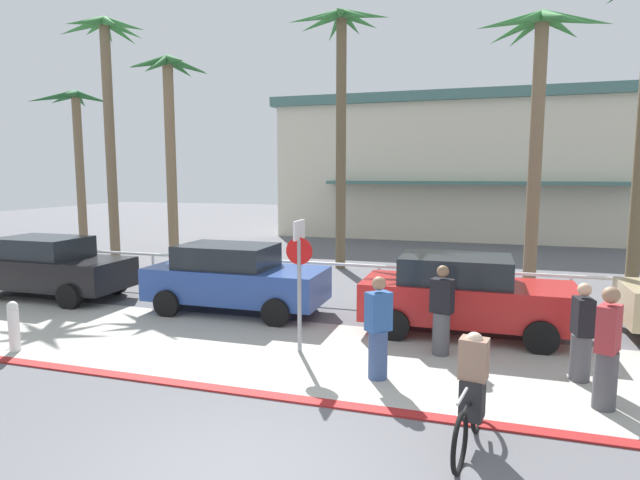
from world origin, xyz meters
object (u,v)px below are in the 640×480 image
Objects in this scene: palm_tree_2 at (170,107)px; pedestrian_2 at (378,332)px; pedestrian_3 at (607,353)px; car_red_2 at (464,294)px; cyclist_black_0 at (472,393)px; stop_sign_bike_lane at (299,267)px; palm_tree_3 at (340,73)px; pedestrian_0 at (442,314)px; pedestrian_1 at (582,337)px; car_black_0 at (49,267)px; palm_tree_1 at (107,81)px; bollard_1 at (14,326)px; car_blue_1 at (234,278)px; palm_tree_0 at (77,134)px; palm_tree_4 at (539,79)px.

pedestrian_2 is (9.04, -8.05, -4.93)m from palm_tree_2.
palm_tree_2 is 15.67m from pedestrian_3.
car_red_2 is 2.44× the size of cyclist_black_0.
pedestrian_2 is at bearing -27.05° from stop_sign_bike_lane.
palm_tree_3 is 5.25× the size of pedestrian_0.
car_black_0 is at bearing 170.38° from pedestrian_1.
palm_tree_3 is (8.25, 1.89, 0.15)m from palm_tree_1.
pedestrian_3 is at bearing -81.56° from pedestrian_1.
cyclist_black_0 is 1.08× the size of pedestrian_1.
palm_tree_1 is 1.20× the size of palm_tree_2.
pedestrian_1 is (10.19, 1.62, 0.25)m from bollard_1.
stop_sign_bike_lane is 1.47× the size of pedestrian_0.
stop_sign_bike_lane is 10.63m from palm_tree_3.
car_blue_1 and car_red_2 have the same top height.
palm_tree_0 reaches higher than stop_sign_bike_lane.
palm_tree_1 is 5.21× the size of pedestrian_0.
bollard_1 is at bearing -163.25° from stop_sign_bike_lane.
palm_tree_1 is at bearing 154.18° from pedestrian_1.
palm_tree_4 is (14.53, -0.69, -0.81)m from palm_tree_1.
palm_tree_3 is at bearing 123.70° from car_red_2.
palm_tree_0 is at bearing 152.94° from pedestrian_1.
pedestrian_2 is (-1.53, 1.79, 0.12)m from cyclist_black_0.
pedestrian_0 reaches higher than bollard_1.
palm_tree_1 is 5.16× the size of pedestrian_2.
palm_tree_3 is at bearing 108.57° from pedestrian_2.
palm_tree_2 is 12.00m from palm_tree_4.
pedestrian_0 is 0.95× the size of pedestrian_3.
pedestrian_3 reaches higher than cyclist_black_0.
bollard_1 is 0.23× the size of car_blue_1.
pedestrian_1 is 0.91× the size of pedestrian_3.
pedestrian_3 is (1.84, 1.63, 0.17)m from cyclist_black_0.
pedestrian_3 is at bearing -23.94° from car_blue_1.
pedestrian_0 is (-0.61, 3.28, 0.11)m from cyclist_black_0.
palm_tree_3 is (11.67, -0.25, 1.82)m from palm_tree_0.
pedestrian_1 is at bearing 15.48° from pedestrian_2.
palm_tree_1 reaches higher than cyclist_black_0.
palm_tree_1 is 10.62m from car_blue_1.
palm_tree_1 is 2.06× the size of car_black_0.
cyclist_black_0 is at bearing -7.12° from bollard_1.
pedestrian_2 is 0.96× the size of pedestrian_3.
car_red_2 is 2.53× the size of pedestrian_0.
palm_tree_4 is at bearing 54.54° from stop_sign_bike_lane.
pedestrian_3 reaches higher than car_blue_1.
car_black_0 is at bearing -70.55° from palm_tree_1.
palm_tree_0 is 1.58× the size of car_blue_1.
pedestrian_2 is (11.59, -8.06, -5.98)m from palm_tree_1.
bollard_1 is 4.82m from car_blue_1.
palm_tree_2 is 15.30m from cyclist_black_0.
car_black_0 reaches higher than cyclist_black_0.
palm_tree_0 is 0.92× the size of palm_tree_2.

